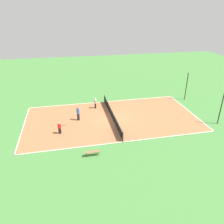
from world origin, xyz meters
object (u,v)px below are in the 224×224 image
object	(u,v)px
tennis_ball_far_baseline	(129,104)
fence_post_back_right	(221,108)
bench	(92,152)
tennis_ball_right_alley	(178,104)
fence_post_back_left	(186,86)
player_far_white	(95,102)
player_coach_red	(60,127)
player_near_blue	(78,113)
tennis_ball_midcourt	(166,101)
tennis_net	(112,114)

from	to	relation	value
tennis_ball_far_baseline	fence_post_back_right	bearing A→B (deg)	48.24
bench	tennis_ball_right_alley	size ratio (longest dim) A/B	21.15
fence_post_back_left	tennis_ball_far_baseline	bearing A→B (deg)	-89.84
player_far_white	tennis_ball_right_alley	bearing A→B (deg)	97.06
player_far_white	player_coach_red	distance (m)	7.59
bench	tennis_ball_right_alley	xyz separation A→B (m)	(-9.53, 13.72, -0.33)
player_near_blue	tennis_ball_midcourt	bearing A→B (deg)	-109.59
tennis_net	player_far_white	xyz separation A→B (m)	(-3.53, -1.60, 0.28)
tennis_net	fence_post_back_right	size ratio (longest dim) A/B	2.64
tennis_ball_far_baseline	fence_post_back_left	world-z (taller)	fence_post_back_left
player_far_white	tennis_ball_midcourt	size ratio (longest dim) A/B	21.82
player_near_blue	tennis_ball_right_alley	world-z (taller)	player_near_blue
tennis_ball_far_baseline	fence_post_back_right	world-z (taller)	fence_post_back_right
player_near_blue	tennis_ball_midcourt	xyz separation A→B (m)	(-3.38, 13.23, -0.99)
tennis_ball_right_alley	fence_post_back_left	bearing A→B (deg)	130.13
player_near_blue	fence_post_back_right	world-z (taller)	fence_post_back_right
tennis_net	tennis_ball_midcourt	distance (m)	9.87
bench	fence_post_back_left	distance (m)	19.10
tennis_ball_far_baseline	player_near_blue	bearing A→B (deg)	-64.83
fence_post_back_right	tennis_ball_far_baseline	bearing A→B (deg)	-131.76
bench	player_near_blue	distance (m)	7.57
tennis_ball_far_baseline	tennis_ball_midcourt	distance (m)	5.79
tennis_ball_right_alley	fence_post_back_right	bearing A→B (deg)	15.60
bench	player_coach_red	world-z (taller)	player_coach_red
tennis_net	player_coach_red	distance (m)	6.80
player_near_blue	fence_post_back_left	world-z (taller)	fence_post_back_left
player_coach_red	tennis_net	bearing A→B (deg)	38.61
tennis_ball_right_alley	tennis_ball_midcourt	bearing A→B (deg)	-137.76
tennis_net	fence_post_back_left	distance (m)	12.82
bench	tennis_ball_midcourt	bearing A→B (deg)	41.10
tennis_net	player_far_white	size ratio (longest dim) A/B	7.32
fence_post_back_right	fence_post_back_left	bearing A→B (deg)	180.00
player_coach_red	fence_post_back_right	xyz separation A→B (m)	(1.58, 18.48, 1.27)
tennis_ball_right_alley	tennis_net	bearing A→B (deg)	-76.69
tennis_ball_right_alley	fence_post_back_left	distance (m)	3.07
tennis_net	tennis_ball_far_baseline	xyz separation A→B (m)	(-3.92, 3.30, -0.53)
player_near_blue	fence_post_back_right	xyz separation A→B (m)	(4.37, 16.26, 1.01)
tennis_ball_right_alley	tennis_ball_midcourt	distance (m)	1.84
tennis_net	bench	bearing A→B (deg)	-25.63
player_far_white	tennis_ball_midcourt	distance (m)	10.72
tennis_net	player_far_white	bearing A→B (deg)	-155.70
player_coach_red	tennis_ball_right_alley	world-z (taller)	player_coach_red
tennis_net	player_far_white	world-z (taller)	player_far_white
tennis_net	tennis_ball_midcourt	xyz separation A→B (m)	(-3.81, 9.09, -0.53)
player_far_white	fence_post_back_right	distance (m)	15.66
fence_post_back_left	tennis_net	bearing A→B (deg)	-71.95
player_near_blue	tennis_ball_far_baseline	xyz separation A→B (m)	(-3.50, 7.44, -0.99)
tennis_ball_right_alley	tennis_ball_midcourt	xyz separation A→B (m)	(-1.37, -1.24, 0.00)
player_near_blue	tennis_ball_far_baseline	distance (m)	8.28
player_far_white	fence_post_back_right	size ratio (longest dim) A/B	0.36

